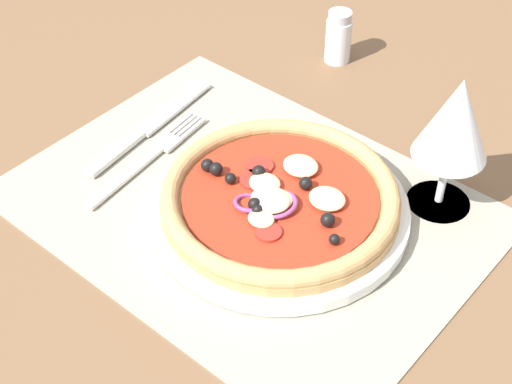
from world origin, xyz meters
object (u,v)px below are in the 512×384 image
Objects in this scene: fork at (153,154)px; knife at (151,125)px; wine_glass at (455,123)px; pepper_shaker at (338,37)px; pizza at (280,197)px; plate at (280,210)px.

knife is at bearing 42.03° from fork.
wine_glass reaches higher than pepper_shaker.
pizza is 1.16× the size of knife.
pizza is at bearing -101.87° from knife.
knife is 1.35× the size of wine_glass.
pizza is 3.48× the size of pepper_shaker.
knife is (-19.91, 1.81, -0.40)cm from plate.
wine_glass reaches higher than plate.
plate is 18.55cm from wine_glass.
wine_glass is at bearing -78.18° from knife.
pizza is 1.29× the size of fork.
wine_glass reaches higher than knife.
pizza is at bearing -90.69° from fork.
plate is at bearing -90.67° from fork.
fork is 28.69cm from pepper_shaker.
pepper_shaker reaches higher than knife.
fork is 31.61cm from wine_glass.
pepper_shaker reaches higher than fork.
fork is at bearing -138.28° from knife.
knife is at bearing -161.51° from wine_glass.
pepper_shaker is (-23.28, 14.67, -6.82)cm from wine_glass.
wine_glass reaches higher than fork.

